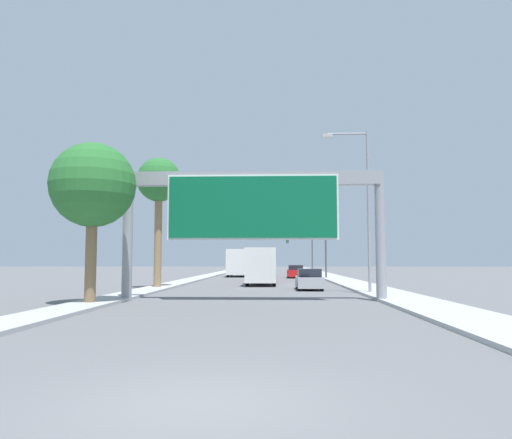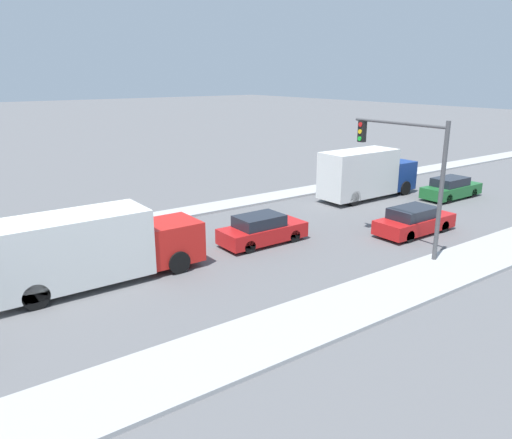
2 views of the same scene
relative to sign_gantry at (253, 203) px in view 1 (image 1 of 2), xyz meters
name	(u,v)px [view 1 (image 1 of 2)]	position (x,y,z in m)	size (l,w,h in m)	color
ground_plane	(198,404)	(0.00, -17.86, -4.94)	(300.00, 300.00, 0.00)	slate
sidewalk_right	(324,275)	(7.75, 42.14, -4.87)	(3.00, 120.00, 0.15)	#ACACAC
median_strip_left	(213,275)	(-7.25, 42.14, -4.87)	(2.00, 120.00, 0.15)	#ACACAC
sign_gantry	(253,203)	(0.00, 0.00, 0.00)	(13.41, 0.73, 6.59)	gray
car_mid_center	(266,270)	(0.00, 41.59, -4.24)	(1.77, 4.74, 1.47)	#1E662D
car_near_left	(264,273)	(0.00, 25.35, -4.23)	(1.82, 4.54, 1.50)	red
car_mid_left	(295,272)	(3.50, 32.93, -4.24)	(1.84, 4.80, 1.47)	red
car_far_center	(309,280)	(3.50, 9.80, -4.25)	(1.74, 4.25, 1.45)	#A5A8AD
truck_box_primary	(238,263)	(-3.50, 36.81, -3.24)	(2.30, 7.71, 3.36)	navy
truck_box_secondary	(262,266)	(0.00, 16.68, -3.39)	(2.40, 8.74, 3.02)	red
traffic_light_near_intersection	(310,239)	(5.06, 30.14, -0.57)	(5.30, 0.32, 6.38)	#4C4C4F
traffic_light_mid_block	(303,247)	(5.43, 50.14, -0.90)	(4.16, 0.32, 6.00)	#4C4C4F
palm_tree_foreground	(93,186)	(-7.35, -2.51, 0.55)	(3.95, 3.95, 7.53)	brown
palm_tree_background	(159,183)	(-7.31, 10.47, 2.69)	(3.20, 3.20, 9.50)	#8C704C
street_lamp_right	(363,198)	(6.53, 5.29, 0.90)	(2.84, 0.28, 10.00)	gray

